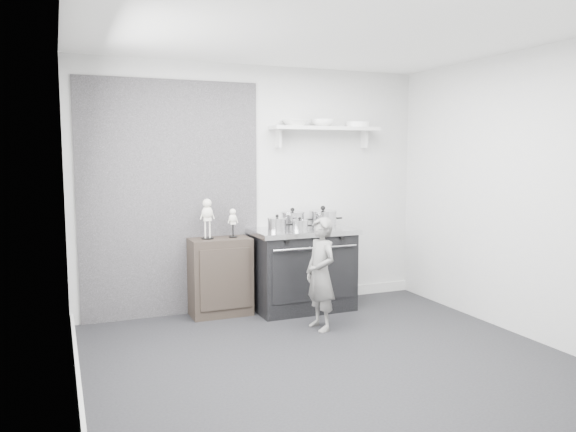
# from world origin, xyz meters

# --- Properties ---
(ground) EXTENTS (4.00, 4.00, 0.00)m
(ground) POSITION_xyz_m (0.00, 0.00, 0.00)
(ground) COLOR black
(ground) RESTS_ON ground
(room_shell) EXTENTS (4.02, 3.62, 2.71)m
(room_shell) POSITION_xyz_m (-0.09, 0.15, 1.64)
(room_shell) COLOR #B2B2AF
(room_shell) RESTS_ON ground
(wall_shelf) EXTENTS (1.30, 0.26, 0.24)m
(wall_shelf) POSITION_xyz_m (0.80, 1.68, 2.01)
(wall_shelf) COLOR silver
(wall_shelf) RESTS_ON room_shell
(stove) EXTENTS (1.13, 0.71, 0.91)m
(stove) POSITION_xyz_m (0.43, 1.48, 0.46)
(stove) COLOR black
(stove) RESTS_ON ground
(side_cabinet) EXTENTS (0.64, 0.38, 0.84)m
(side_cabinet) POSITION_xyz_m (-0.48, 1.61, 0.42)
(side_cabinet) COLOR black
(side_cabinet) RESTS_ON ground
(child) EXTENTS (0.32, 0.44, 1.12)m
(child) POSITION_xyz_m (0.30, 0.74, 0.56)
(child) COLOR slate
(child) RESTS_ON ground
(pot_front_left) EXTENTS (0.29, 0.21, 0.18)m
(pot_front_left) POSITION_xyz_m (0.09, 1.39, 0.98)
(pot_front_left) COLOR silver
(pot_front_left) RESTS_ON stove
(pot_back_left) EXTENTS (0.36, 0.27, 0.23)m
(pot_back_left) POSITION_xyz_m (0.36, 1.60, 1.00)
(pot_back_left) COLOR silver
(pot_back_left) RESTS_ON stove
(pot_back_right) EXTENTS (0.41, 0.32, 0.23)m
(pot_back_right) POSITION_xyz_m (0.73, 1.59, 1.00)
(pot_back_right) COLOR silver
(pot_back_right) RESTS_ON stove
(pot_front_center) EXTENTS (0.27, 0.18, 0.15)m
(pot_front_center) POSITION_xyz_m (0.33, 1.31, 0.97)
(pot_front_center) COLOR silver
(pot_front_center) RESTS_ON stove
(skeleton_full) EXTENTS (0.14, 0.09, 0.49)m
(skeleton_full) POSITION_xyz_m (-0.61, 1.61, 1.08)
(skeleton_full) COLOR beige
(skeleton_full) RESTS_ON side_cabinet
(skeleton_torso) EXTENTS (0.10, 0.06, 0.36)m
(skeleton_torso) POSITION_xyz_m (-0.33, 1.61, 1.01)
(skeleton_torso) COLOR beige
(skeleton_torso) RESTS_ON side_cabinet
(bowl_large) EXTENTS (0.28, 0.28, 0.07)m
(bowl_large) POSITION_xyz_m (0.42, 1.67, 2.07)
(bowl_large) COLOR white
(bowl_large) RESTS_ON wall_shelf
(bowl_small) EXTENTS (0.26, 0.26, 0.08)m
(bowl_small) POSITION_xyz_m (0.76, 1.67, 2.08)
(bowl_small) COLOR white
(bowl_small) RESTS_ON wall_shelf
(plate_stack) EXTENTS (0.27, 0.27, 0.06)m
(plate_stack) POSITION_xyz_m (1.22, 1.67, 2.07)
(plate_stack) COLOR white
(plate_stack) RESTS_ON wall_shelf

